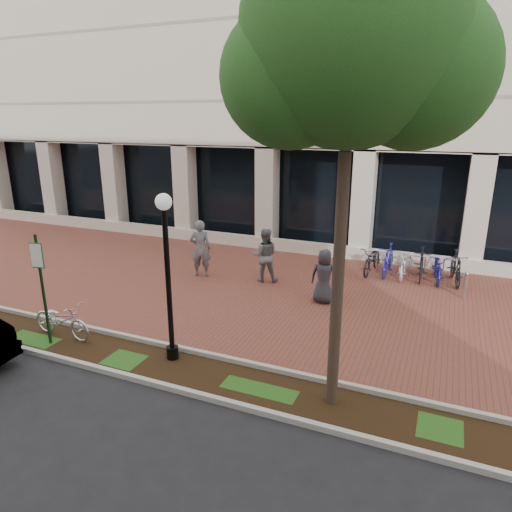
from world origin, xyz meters
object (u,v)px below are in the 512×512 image
at_px(parking_sign, 41,277).
at_px(bike_rack_cluster, 412,263).
at_px(lamppost, 168,269).
at_px(pedestrian_left, 200,249).
at_px(bollard, 465,285).
at_px(pedestrian_mid, 265,255).
at_px(pedestrian_right, 324,276).
at_px(locked_bicycle, 62,320).
at_px(street_tree, 355,50).

height_order(parking_sign, bike_rack_cluster, parking_sign).
bearing_deg(bike_rack_cluster, lamppost, -119.81).
distance_m(pedestrian_left, bike_rack_cluster, 7.36).
relative_size(parking_sign, bollard, 3.15).
distance_m(bollard, bike_rack_cluster, 2.19).
relative_size(pedestrian_mid, bike_rack_cluster, 0.52).
bearing_deg(pedestrian_left, pedestrian_right, 152.01).
bearing_deg(bike_rack_cluster, pedestrian_right, -123.78).
distance_m(pedestrian_right, bike_rack_cluster, 4.05).
bearing_deg(locked_bicycle, parking_sign, 179.01).
distance_m(lamppost, pedestrian_mid, 5.81).
bearing_deg(pedestrian_left, parking_sign, 60.98).
xyz_separation_m(locked_bicycle, bollard, (9.43, 6.77, -0.02)).
relative_size(parking_sign, street_tree, 0.33).
relative_size(lamppost, pedestrian_mid, 2.09).
relative_size(lamppost, street_tree, 0.46).
bearing_deg(pedestrian_right, parking_sign, 42.99).
relative_size(parking_sign, pedestrian_right, 1.69).
bearing_deg(street_tree, bollard, 70.49).
height_order(pedestrian_mid, bike_rack_cluster, pedestrian_mid).
bearing_deg(pedestrian_mid, bollard, 168.66).
height_order(lamppost, pedestrian_left, lamppost).
bearing_deg(parking_sign, locked_bicycle, 75.55).
relative_size(parking_sign, lamppost, 0.72).
height_order(street_tree, bollard, street_tree).
xyz_separation_m(pedestrian_mid, bollard, (6.26, 0.93, -0.47)).
bearing_deg(bike_rack_cluster, pedestrian_mid, -153.04).
height_order(pedestrian_left, pedestrian_right, pedestrian_left).
bearing_deg(lamppost, bike_rack_cluster, 60.15).
bearing_deg(locked_bicycle, pedestrian_right, -46.66).
bearing_deg(pedestrian_mid, locked_bicycle, 41.67).
distance_m(pedestrian_mid, pedestrian_right, 2.55).
xyz_separation_m(bollard, bike_rack_cluster, (-1.69, 1.39, 0.07)).
bearing_deg(street_tree, pedestrian_mid, 123.35).
xyz_separation_m(pedestrian_left, bollard, (8.51, 1.32, -0.56)).
height_order(lamppost, street_tree, street_tree).
bearing_deg(pedestrian_mid, street_tree, 103.53).
bearing_deg(bollard, pedestrian_mid, -171.53).
xyz_separation_m(locked_bicycle, pedestrian_mid, (3.17, 5.84, 0.45)).
bearing_deg(street_tree, bike_rack_cluster, 84.97).
relative_size(lamppost, pedestrian_left, 1.92).
height_order(lamppost, bike_rack_cluster, lamppost).
distance_m(parking_sign, locked_bicycle, 1.34).
height_order(lamppost, locked_bicycle, lamppost).
distance_m(street_tree, pedestrian_mid, 8.89).
relative_size(lamppost, locked_bicycle, 2.14).
bearing_deg(pedestrian_right, pedestrian_left, -8.53).
relative_size(pedestrian_left, pedestrian_mid, 1.09).
xyz_separation_m(pedestrian_left, pedestrian_mid, (2.25, 0.38, -0.09)).
xyz_separation_m(lamppost, pedestrian_left, (-2.24, 5.29, -1.18)).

